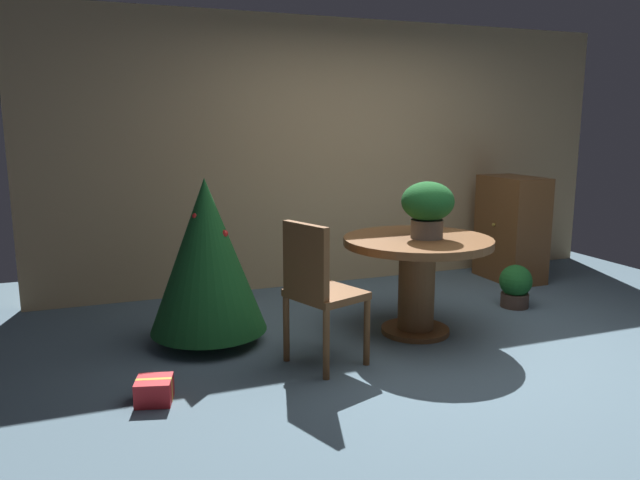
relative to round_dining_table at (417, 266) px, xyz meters
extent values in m
plane|color=slate|center=(0.08, -0.48, -0.53)|extent=(6.60, 6.60, 0.00)
cube|color=tan|center=(0.08, 1.72, 0.77)|extent=(6.00, 0.10, 2.60)
cylinder|color=brown|center=(0.00, 0.00, -0.51)|extent=(0.53, 0.53, 0.04)
cylinder|color=brown|center=(0.00, 0.00, -0.17)|extent=(0.28, 0.28, 0.65)
cylinder|color=brown|center=(0.00, 0.00, 0.19)|extent=(1.13, 1.13, 0.06)
cylinder|color=#665B51|center=(0.05, -0.04, 0.29)|extent=(0.24, 0.24, 0.14)
ellipsoid|color=#195623|center=(0.05, -0.04, 0.50)|extent=(0.40, 0.40, 0.30)
sphere|color=#E5A8B2|center=(0.08, -0.11, 0.50)|extent=(0.06, 0.06, 0.06)
sphere|color=#E5A8B2|center=(0.01, 0.08, 0.56)|extent=(0.05, 0.05, 0.05)
cylinder|color=brown|center=(-0.77, -0.06, -0.31)|extent=(0.04, 0.04, 0.46)
cylinder|color=brown|center=(-0.63, -0.45, -0.31)|extent=(0.04, 0.04, 0.46)
cylinder|color=brown|center=(-1.11, -0.19, -0.31)|extent=(0.04, 0.04, 0.46)
cylinder|color=brown|center=(-0.97, -0.57, -0.31)|extent=(0.04, 0.04, 0.46)
cube|color=brown|center=(-0.87, -0.32, -0.05)|extent=(0.54, 0.57, 0.05)
cube|color=brown|center=(-1.04, -0.38, 0.21)|extent=(0.19, 0.40, 0.47)
cylinder|color=brown|center=(-1.54, 0.37, -0.49)|extent=(0.10, 0.10, 0.10)
cone|color=#195623|center=(-1.54, 0.37, 0.13)|extent=(0.85, 0.85, 1.13)
sphere|color=#2D51A8|center=(-1.70, 0.57, -0.04)|extent=(0.06, 0.06, 0.06)
sphere|color=red|center=(-1.42, 0.28, 0.30)|extent=(0.05, 0.05, 0.05)
sphere|color=gold|center=(-1.24, 0.54, -0.26)|extent=(0.06, 0.06, 0.06)
sphere|color=red|center=(-1.62, 0.33, 0.43)|extent=(0.04, 0.04, 0.04)
sphere|color=gold|center=(-1.84, 0.38, -0.21)|extent=(0.05, 0.05, 0.05)
sphere|color=silver|center=(-1.73, 0.44, 0.07)|extent=(0.06, 0.06, 0.06)
cube|color=red|center=(-2.03, -0.52, -0.46)|extent=(0.25, 0.25, 0.14)
cube|color=gold|center=(-2.03, -0.52, -0.46)|extent=(0.21, 0.08, 0.14)
cube|color=brown|center=(1.75, 1.12, 0.00)|extent=(0.42, 0.70, 1.07)
sphere|color=#B29338|center=(1.53, 1.12, 0.05)|extent=(0.04, 0.04, 0.04)
cylinder|color=#4C382D|center=(1.17, 0.28, -0.47)|extent=(0.24, 0.24, 0.12)
sphere|color=#1E6628|center=(1.17, 0.28, -0.30)|extent=(0.29, 0.29, 0.29)
camera|label=1|loc=(-2.33, -4.00, 1.08)|focal=34.48mm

